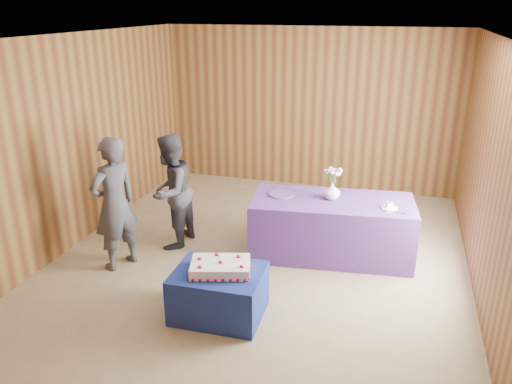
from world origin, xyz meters
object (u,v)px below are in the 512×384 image
at_px(serving_table, 331,228).
at_px(sheet_cake, 220,267).
at_px(cake_table, 219,293).
at_px(guest_left, 114,204).
at_px(vase, 332,191).
at_px(guest_right, 171,191).

distance_m(serving_table, sheet_cake, 1.87).
xyz_separation_m(cake_table, guest_left, (-1.53, 0.63, 0.57)).
relative_size(vase, guest_right, 0.14).
height_order(vase, guest_right, guest_right).
distance_m(serving_table, guest_left, 2.68).
distance_m(cake_table, sheet_cake, 0.31).
bearing_deg(vase, guest_left, -156.25).
bearing_deg(guest_left, cake_table, 91.74).
relative_size(vase, guest_left, 0.13).
bearing_deg(sheet_cake, serving_table, 45.63).
relative_size(sheet_cake, guest_left, 0.43).
distance_m(sheet_cake, vase, 1.91).
xyz_separation_m(cake_table, sheet_cake, (0.02, 0.01, 0.30)).
distance_m(guest_left, guest_right, 0.81).
relative_size(cake_table, vase, 4.30).
relative_size(cake_table, sheet_cake, 1.28).
xyz_separation_m(serving_table, guest_right, (-2.06, -0.31, 0.38)).
relative_size(serving_table, guest_left, 1.22).
bearing_deg(guest_right, guest_left, -25.31).
xyz_separation_m(sheet_cake, vase, (0.86, 1.68, 0.30)).
bearing_deg(vase, sheet_cake, -117.15).
bearing_deg(guest_right, vase, 102.29).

